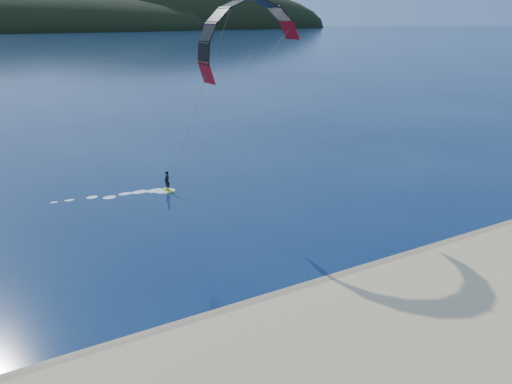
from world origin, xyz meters
TOP-DOWN VIEW (x-y plane):
  - ground at (0.00, 0.00)m, footprint 1800.00×1800.00m
  - wet_sand at (0.00, 4.50)m, footprint 220.00×2.50m
  - kitesurfer_near at (8.02, 22.18)m, footprint 22.25×7.94m

SIDE VIEW (x-z plane):
  - ground at x=0.00m, z-range 0.00..0.00m
  - wet_sand at x=0.00m, z-range 0.00..0.10m
  - kitesurfer_near at x=8.02m, z-range 4.10..20.86m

